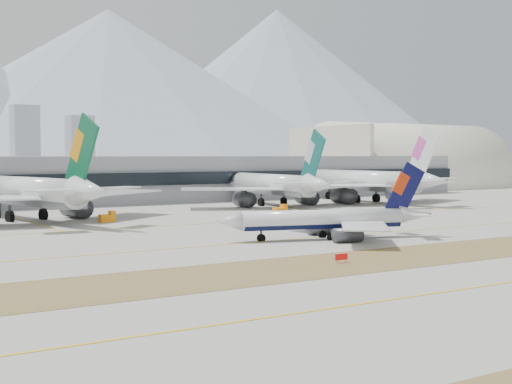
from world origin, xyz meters
TOP-DOWN VIEW (x-y plane):
  - ground at (0.00, 0.00)m, footprint 3000.00×3000.00m
  - taxiing_airliner at (-0.72, -7.86)m, footprint 41.94×35.77m
  - widebody_eva at (-38.48, 57.68)m, footprint 67.26×66.85m
  - widebody_cathay at (37.57, 68.48)m, footprint 63.89×62.75m
  - widebody_china_air at (72.11, 64.88)m, footprint 68.77×66.99m
  - terminal at (0.00, 114.84)m, footprint 280.00×43.10m
  - hangar at (154.56, 135.00)m, footprint 91.00×60.00m
  - hold_sign_left at (-17.65, -32.00)m, footprint 2.20×0.15m
  - gse_b at (-24.01, 44.86)m, footprint 3.55×2.00m
  - gse_c at (21.75, 41.72)m, footprint 3.55×2.00m

SIDE VIEW (x-z plane):
  - ground at x=0.00m, z-range 0.00..0.00m
  - hangar at x=154.56m, z-range -29.86..30.14m
  - hold_sign_left at x=-17.65m, z-range 0.20..1.55m
  - gse_b at x=-24.01m, z-range -0.25..2.35m
  - gse_c at x=21.75m, z-range -0.25..2.35m
  - taxiing_airliner at x=-0.72m, z-range -3.71..10.63m
  - widebody_cathay at x=37.57m, z-range -5.35..17.50m
  - widebody_china_air at x=72.11m, z-range -5.74..18.77m
  - widebody_eva at x=-38.48m, z-range -5.74..18.77m
  - terminal at x=0.00m, z-range 0.00..15.00m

